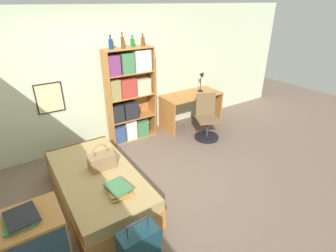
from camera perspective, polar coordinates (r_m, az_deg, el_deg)
ground_plane at (r=4.36m, az=-6.06°, el=-12.05°), size 14.00×14.00×0.00m
wall_back at (r=5.19m, az=-15.52°, el=9.60°), size 10.00×0.09×2.60m
bed at (r=4.05m, az=-15.00°, el=-12.30°), size 1.04×2.04×0.45m
handbag at (r=3.93m, az=-14.26°, el=-7.34°), size 0.36×0.22×0.39m
book_stack_on_bed at (r=3.48m, az=-10.86°, el=-13.33°), size 0.31×0.39×0.09m
suitcase at (r=3.02m, az=-6.30°, el=-25.69°), size 0.42×0.25×0.73m
dresser at (r=3.21m, az=-27.23°, el=-22.68°), size 0.65×0.56×0.80m
magazine_pile_on_dresser at (r=2.94m, az=-29.53°, el=-17.06°), size 0.32×0.36×0.05m
bookcase at (r=5.28m, az=-8.54°, el=6.56°), size 0.96×0.33×1.87m
bottle_green at (r=4.96m, az=-12.36°, el=17.08°), size 0.08×0.08×0.25m
bottle_brown at (r=4.99m, az=-9.89°, el=17.54°), size 0.06×0.06×0.29m
bottle_clear at (r=5.17m, az=-7.73°, el=17.58°), size 0.08×0.08×0.21m
bottle_blue at (r=5.27m, az=-5.50°, el=17.92°), size 0.07×0.07×0.22m
desk at (r=6.02m, az=5.07°, el=4.95°), size 1.37×0.66×0.75m
desk_lamp at (r=6.11m, az=7.43°, el=10.47°), size 0.18×0.13×0.48m
desk_chair at (r=5.57m, az=8.39°, el=0.26°), size 0.60×0.60×0.93m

